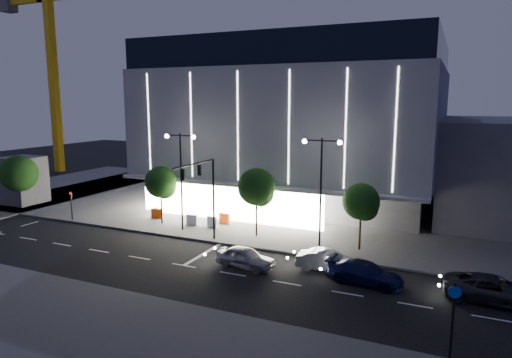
{
  "coord_description": "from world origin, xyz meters",
  "views": [
    {
      "loc": [
        19.76,
        -28.21,
        11.86
      ],
      "look_at": [
        3.47,
        8.08,
        5.0
      ],
      "focal_mm": 32.0,
      "sensor_mm": 36.0,
      "label": 1
    }
  ],
  "objects_px": {
    "ped_signal_far": "(71,203)",
    "car_third": "(365,273)",
    "street_lamp_west": "(181,167)",
    "car_lead": "(245,257)",
    "barrier_b": "(192,220)",
    "tree_left": "(161,184)",
    "barrier_a": "(157,213)",
    "cycle_sign_pole": "(452,320)",
    "car_fourth": "(494,290)",
    "traffic_mast": "(204,186)",
    "tree_mid": "(257,189)",
    "barrier_c": "(224,219)",
    "tower_crane": "(56,46)",
    "barrier_d": "(212,222)",
    "street_lamp_east": "(321,177)",
    "tree_right": "(361,204)",
    "car_second": "(328,261)"
  },
  "relations": [
    {
      "from": "car_lead",
      "to": "tree_left",
      "type": "bearing_deg",
      "value": 65.99
    },
    {
      "from": "tree_mid",
      "to": "car_third",
      "type": "bearing_deg",
      "value": -31.03
    },
    {
      "from": "car_second",
      "to": "barrier_c",
      "type": "xyz_separation_m",
      "value": [
        -12.3,
        7.58,
        -0.07
      ]
    },
    {
      "from": "cycle_sign_pole",
      "to": "tree_left",
      "type": "relative_size",
      "value": 0.7
    },
    {
      "from": "barrier_a",
      "to": "barrier_d",
      "type": "xyz_separation_m",
      "value": [
        6.75,
        -0.57,
        0.0
      ]
    },
    {
      "from": "cycle_sign_pole",
      "to": "car_third",
      "type": "distance_m",
      "value": 9.86
    },
    {
      "from": "car_second",
      "to": "barrier_d",
      "type": "height_order",
      "value": "car_second"
    },
    {
      "from": "barrier_a",
      "to": "tree_left",
      "type": "bearing_deg",
      "value": -47.78
    },
    {
      "from": "street_lamp_west",
      "to": "tower_crane",
      "type": "relative_size",
      "value": 0.28
    },
    {
      "from": "street_lamp_west",
      "to": "car_lead",
      "type": "bearing_deg",
      "value": -33.09
    },
    {
      "from": "street_lamp_west",
      "to": "barrier_b",
      "type": "distance_m",
      "value": 5.57
    },
    {
      "from": "car_third",
      "to": "barrier_a",
      "type": "bearing_deg",
      "value": 76.92
    },
    {
      "from": "car_lead",
      "to": "car_fourth",
      "type": "relative_size",
      "value": 0.78
    },
    {
      "from": "street_lamp_east",
      "to": "barrier_a",
      "type": "xyz_separation_m",
      "value": [
        -17.62,
        2.36,
        -5.31
      ]
    },
    {
      "from": "barrier_d",
      "to": "barrier_c",
      "type": "bearing_deg",
      "value": 85.09
    },
    {
      "from": "car_third",
      "to": "car_fourth",
      "type": "height_order",
      "value": "car_fourth"
    },
    {
      "from": "ped_signal_far",
      "to": "tower_crane",
      "type": "xyz_separation_m",
      "value": [
        -25.92,
        23.5,
        18.62
      ]
    },
    {
      "from": "car_lead",
      "to": "barrier_a",
      "type": "height_order",
      "value": "car_lead"
    },
    {
      "from": "ped_signal_far",
      "to": "car_third",
      "type": "xyz_separation_m",
      "value": [
        29.65,
        -3.87,
        -1.16
      ]
    },
    {
      "from": "street_lamp_east",
      "to": "tree_mid",
      "type": "height_order",
      "value": "street_lamp_east"
    },
    {
      "from": "barrier_c",
      "to": "barrier_b",
      "type": "bearing_deg",
      "value": -138.41
    },
    {
      "from": "car_lead",
      "to": "car_third",
      "type": "relative_size",
      "value": 0.88
    },
    {
      "from": "street_lamp_east",
      "to": "barrier_d",
      "type": "relative_size",
      "value": 8.18
    },
    {
      "from": "car_fourth",
      "to": "tree_right",
      "type": "bearing_deg",
      "value": 57.64
    },
    {
      "from": "tree_mid",
      "to": "cycle_sign_pole",
      "type": "bearing_deg",
      "value": -42.29
    },
    {
      "from": "tree_left",
      "to": "barrier_a",
      "type": "distance_m",
      "value": 3.99
    },
    {
      "from": "traffic_mast",
      "to": "tree_left",
      "type": "relative_size",
      "value": 1.24
    },
    {
      "from": "tree_right",
      "to": "barrier_d",
      "type": "distance_m",
      "value": 14.29
    },
    {
      "from": "car_lead",
      "to": "barrier_b",
      "type": "height_order",
      "value": "car_lead"
    },
    {
      "from": "traffic_mast",
      "to": "car_fourth",
      "type": "height_order",
      "value": "traffic_mast"
    },
    {
      "from": "traffic_mast",
      "to": "tree_mid",
      "type": "height_order",
      "value": "traffic_mast"
    },
    {
      "from": "tree_left",
      "to": "tower_crane",
      "type": "bearing_deg",
      "value": 149.02
    },
    {
      "from": "tree_mid",
      "to": "barrier_b",
      "type": "relative_size",
      "value": 5.59
    },
    {
      "from": "tower_crane",
      "to": "barrier_a",
      "type": "bearing_deg",
      "value": -30.53
    },
    {
      "from": "street_lamp_west",
      "to": "car_third",
      "type": "distance_m",
      "value": 19.18
    },
    {
      "from": "street_lamp_west",
      "to": "tree_left",
      "type": "relative_size",
      "value": 1.57
    },
    {
      "from": "cycle_sign_pole",
      "to": "tree_right",
      "type": "distance_m",
      "value": 16.2
    },
    {
      "from": "cycle_sign_pole",
      "to": "car_third",
      "type": "relative_size",
      "value": 0.8
    },
    {
      "from": "barrier_b",
      "to": "ped_signal_far",
      "type": "bearing_deg",
      "value": -170.49
    },
    {
      "from": "car_fourth",
      "to": "traffic_mast",
      "type": "bearing_deg",
      "value": 84.82
    },
    {
      "from": "barrier_c",
      "to": "tree_left",
      "type": "bearing_deg",
      "value": -148.43
    },
    {
      "from": "ped_signal_far",
      "to": "barrier_a",
      "type": "xyz_separation_m",
      "value": [
        7.38,
        3.86,
        -1.24
      ]
    },
    {
      "from": "tree_left",
      "to": "tree_mid",
      "type": "relative_size",
      "value": 0.93
    },
    {
      "from": "traffic_mast",
      "to": "car_third",
      "type": "bearing_deg",
      "value": -11.22
    },
    {
      "from": "car_lead",
      "to": "street_lamp_west",
      "type": "bearing_deg",
      "value": 62.86
    },
    {
      "from": "car_fourth",
      "to": "barrier_d",
      "type": "height_order",
      "value": "car_fourth"
    },
    {
      "from": "street_lamp_east",
      "to": "car_lead",
      "type": "bearing_deg",
      "value": -122.1
    },
    {
      "from": "car_third",
      "to": "barrier_c",
      "type": "distance_m",
      "value": 17.47
    },
    {
      "from": "street_lamp_west",
      "to": "car_lead",
      "type": "relative_size",
      "value": 2.04
    },
    {
      "from": "cycle_sign_pole",
      "to": "barrier_b",
      "type": "bearing_deg",
      "value": 146.59
    }
  ]
}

